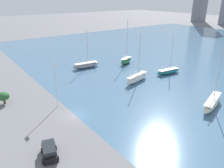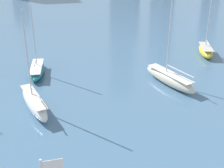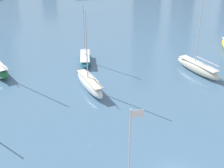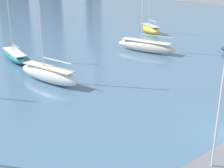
{
  "view_description": "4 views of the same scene",
  "coord_description": "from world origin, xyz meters",
  "px_view_note": "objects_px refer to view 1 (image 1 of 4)",
  "views": [
    {
      "loc": [
        35.13,
        -16.96,
        22.39
      ],
      "look_at": [
        -0.21,
        9.36,
        4.46
      ],
      "focal_mm": 35.0,
      "sensor_mm": 36.0,
      "label": 1
    },
    {
      "loc": [
        -5.32,
        -15.09,
        20.71
      ],
      "look_at": [
        3.4,
        18.54,
        4.51
      ],
      "focal_mm": 50.0,
      "sensor_mm": 36.0,
      "label": 2
    },
    {
      "loc": [
        -11.89,
        -23.42,
        23.76
      ],
      "look_at": [
        -4.25,
        13.6,
        5.2
      ],
      "focal_mm": 50.0,
      "sensor_mm": 36.0,
      "label": 3
    },
    {
      "loc": [
        -23.96,
        -11.65,
        13.93
      ],
      "look_at": [
        -5.35,
        10.77,
        2.97
      ],
      "focal_mm": 50.0,
      "sensor_mm": 36.0,
      "label": 4
    }
  ],
  "objects_px": {
    "sailboat_white": "(137,78)",
    "sailboat_cream": "(212,102)",
    "flag_pole": "(55,83)",
    "sailboat_teal": "(168,71)",
    "parked_suv_black": "(49,151)",
    "sailboat_gray": "(86,65)",
    "sailboat_green": "(126,60)"
  },
  "relations": [
    {
      "from": "sailboat_teal",
      "to": "sailboat_green",
      "type": "bearing_deg",
      "value": -160.68
    },
    {
      "from": "sailboat_white",
      "to": "sailboat_cream",
      "type": "xyz_separation_m",
      "value": [
        20.59,
        2.92,
        -0.08
      ]
    },
    {
      "from": "sailboat_white",
      "to": "sailboat_green",
      "type": "distance_m",
      "value": 17.53
    },
    {
      "from": "sailboat_teal",
      "to": "sailboat_green",
      "type": "distance_m",
      "value": 16.33
    },
    {
      "from": "sailboat_cream",
      "to": "sailboat_teal",
      "type": "relative_size",
      "value": 1.16
    },
    {
      "from": "flag_pole",
      "to": "parked_suv_black",
      "type": "relative_size",
      "value": 2.19
    },
    {
      "from": "sailboat_teal",
      "to": "sailboat_white",
      "type": "bearing_deg",
      "value": -86.71
    },
    {
      "from": "sailboat_cream",
      "to": "parked_suv_black",
      "type": "bearing_deg",
      "value": -116.91
    },
    {
      "from": "sailboat_white",
      "to": "parked_suv_black",
      "type": "height_order",
      "value": "sailboat_white"
    },
    {
      "from": "sailboat_white",
      "to": "sailboat_gray",
      "type": "xyz_separation_m",
      "value": [
        -19.41,
        -4.86,
        -0.2
      ]
    },
    {
      "from": "sailboat_gray",
      "to": "sailboat_green",
      "type": "bearing_deg",
      "value": 76.74
    },
    {
      "from": "flag_pole",
      "to": "sailboat_green",
      "type": "xyz_separation_m",
      "value": [
        -15.73,
        32.55,
        -4.33
      ]
    },
    {
      "from": "sailboat_green",
      "to": "parked_suv_black",
      "type": "height_order",
      "value": "sailboat_green"
    },
    {
      "from": "sailboat_teal",
      "to": "sailboat_cream",
      "type": "bearing_deg",
      "value": -18.36
    },
    {
      "from": "sailboat_gray",
      "to": "parked_suv_black",
      "type": "relative_size",
      "value": 2.69
    },
    {
      "from": "sailboat_cream",
      "to": "sailboat_green",
      "type": "bearing_deg",
      "value": 153.46
    },
    {
      "from": "flag_pole",
      "to": "sailboat_white",
      "type": "distance_m",
      "value": 24.13
    },
    {
      "from": "sailboat_green",
      "to": "parked_suv_black",
      "type": "bearing_deg",
      "value": -77.73
    },
    {
      "from": "parked_suv_black",
      "to": "sailboat_white",
      "type": "bearing_deg",
      "value": -138.38
    },
    {
      "from": "sailboat_cream",
      "to": "parked_suv_black",
      "type": "relative_size",
      "value": 2.89
    },
    {
      "from": "sailboat_white",
      "to": "parked_suv_black",
      "type": "xyz_separation_m",
      "value": [
        14.73,
        -31.21,
        -0.11
      ]
    },
    {
      "from": "sailboat_white",
      "to": "parked_suv_black",
      "type": "relative_size",
      "value": 2.88
    },
    {
      "from": "sailboat_gray",
      "to": "flag_pole",
      "type": "bearing_deg",
      "value": -39.28
    },
    {
      "from": "sailboat_green",
      "to": "flag_pole",
      "type": "bearing_deg",
      "value": -88.66
    },
    {
      "from": "sailboat_cream",
      "to": "parked_suv_black",
      "type": "height_order",
      "value": "sailboat_cream"
    },
    {
      "from": "flag_pole",
      "to": "sailboat_cream",
      "type": "bearing_deg",
      "value": 53.1
    },
    {
      "from": "flag_pole",
      "to": "parked_suv_black",
      "type": "bearing_deg",
      "value": -27.9
    },
    {
      "from": "sailboat_gray",
      "to": "sailboat_cream",
      "type": "bearing_deg",
      "value": 15.05
    },
    {
      "from": "flag_pole",
      "to": "sailboat_green",
      "type": "distance_m",
      "value": 36.41
    },
    {
      "from": "sailboat_cream",
      "to": "sailboat_gray",
      "type": "bearing_deg",
      "value": 173.85
    },
    {
      "from": "flag_pole",
      "to": "sailboat_cream",
      "type": "relative_size",
      "value": 0.76
    },
    {
      "from": "flag_pole",
      "to": "sailboat_teal",
      "type": "distance_m",
      "value": 36.33
    }
  ]
}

